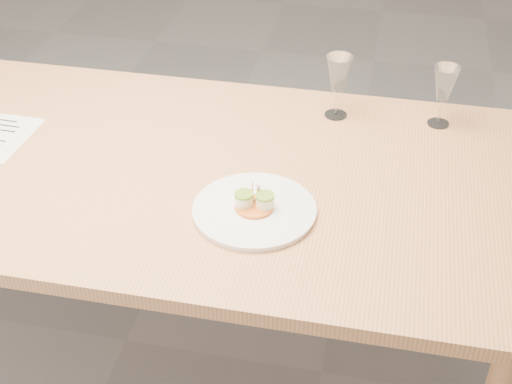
% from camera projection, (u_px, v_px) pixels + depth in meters
% --- Properties ---
extents(ground, '(7.00, 7.00, 0.00)m').
position_uv_depth(ground, '(126.00, 340.00, 2.42)').
color(ground, slate).
rests_on(ground, ground).
extents(dining_table, '(2.40, 1.00, 0.75)m').
position_uv_depth(dining_table, '(100.00, 175.00, 2.01)').
color(dining_table, tan).
rests_on(dining_table, ground).
extents(dinner_plate, '(0.31, 0.31, 0.08)m').
position_uv_depth(dinner_plate, '(255.00, 209.00, 1.76)').
color(dinner_plate, white).
rests_on(dinner_plate, dining_table).
extents(wine_glass_1, '(0.08, 0.08, 0.19)m').
position_uv_depth(wine_glass_1, '(339.00, 75.00, 2.07)').
color(wine_glass_1, white).
rests_on(wine_glass_1, dining_table).
extents(wine_glass_2, '(0.07, 0.07, 0.19)m').
position_uv_depth(wine_glass_2, '(445.00, 85.00, 2.03)').
color(wine_glass_2, white).
rests_on(wine_glass_2, dining_table).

